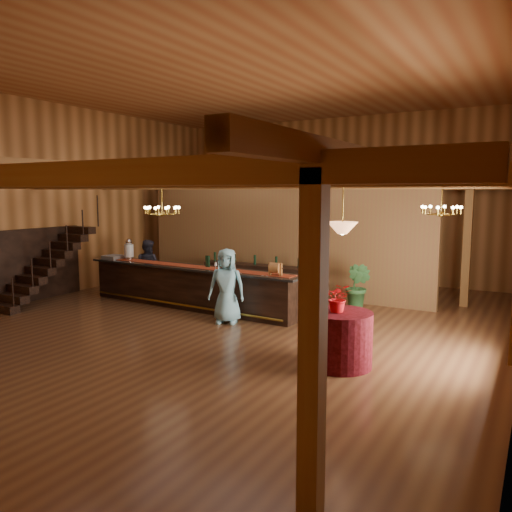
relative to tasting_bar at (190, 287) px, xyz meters
The scene contains 26 objects.
floor 1.93m from the tasting_bar, 24.34° to the right, with size 14.00×14.00×0.00m, color brown.
ceiling 5.28m from the tasting_bar, 24.34° to the right, with size 14.00×14.00×0.00m, color #A16737.
wall_back 6.83m from the tasting_bar, 74.91° to the left, with size 12.00×0.10×5.50m, color #AC6C38.
wall_left 4.90m from the tasting_bar, behind, with size 0.10×14.00×5.50m, color #AC6C38.
beam_grid 3.18m from the tasting_bar, ahead, with size 11.90×13.90×0.39m.
support_posts 2.35m from the tasting_bar, 36.86° to the right, with size 9.20×10.20×3.20m.
partition_wall 3.15m from the tasting_bar, 66.65° to the left, with size 9.00×0.18×3.10m, color brown.
staircase 4.08m from the tasting_bar, 158.27° to the right, with size 1.00×2.80×2.00m.
backroom_boxes 4.94m from the tasting_bar, 73.66° to the left, with size 4.10×0.60×1.10m.
tasting_bar is the anchor object (origin of this frame).
beverage_dispenser 2.41m from the tasting_bar, behind, with size 0.26×0.26×0.60m.
glass_rack_tray 2.85m from the tasting_bar, behind, with size 0.50×0.50×0.10m, color gray.
raffle_drum 2.70m from the tasting_bar, ahead, with size 0.34×0.24×0.30m.
bar_bottle_0 0.84m from the tasting_bar, 12.25° to the left, with size 0.07×0.07×0.30m, color black.
bar_bottle_1 0.87m from the tasting_bar, 10.76° to the left, with size 0.07×0.07×0.30m, color black.
backbar_shelf 2.30m from the tasting_bar, 72.73° to the left, with size 3.21×0.50×0.90m, color #311C12.
round_table 5.44m from the tasting_bar, 24.30° to the right, with size 1.11×1.11×0.96m, color maroon.
chandelier_left 2.42m from the tasting_bar, 79.69° to the right, with size 0.80×0.80×0.77m.
chandelier_right 6.40m from the tasting_bar, ahead, with size 0.80×0.80×0.73m.
pendant_lamp 5.75m from the tasting_bar, 24.30° to the right, with size 0.52×0.52×0.90m.
bartender 1.12m from the tasting_bar, 45.84° to the left, with size 0.55×0.36×1.50m, color silver.
staff_second 2.31m from the tasting_bar, 159.68° to the left, with size 0.78×0.61×1.61m, color #21212C.
guest 1.89m from the tasting_bar, 25.57° to the right, with size 0.84×0.55×1.72m, color #78B1C2.
floor_plant 4.34m from the tasting_bar, 27.07° to the left, with size 0.67×0.54×1.21m, color #2E5F2D.
table_flowers 5.47m from the tasting_bar, 24.86° to the right, with size 0.45×0.39×0.50m, color red.
table_vase 5.32m from the tasting_bar, 23.57° to the right, with size 0.14×0.14×0.28m, color #A6842B.
Camera 1 is at (6.19, -9.42, 3.00)m, focal length 35.00 mm.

